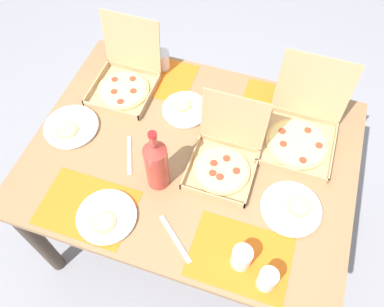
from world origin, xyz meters
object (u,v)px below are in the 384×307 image
object	(u,v)px
pizza_box_edge_far	(125,80)
pizza_box_corner_right	(224,159)
plate_far_left	(292,209)
cup_clear_left	(242,257)
cup_red	(162,60)
soda_bottle	(156,164)
plate_middle	(106,217)
pizza_box_center	(301,131)
cup_clear_right	(267,279)
plate_far_right	(71,127)
plate_near_right	(185,109)

from	to	relation	value
pizza_box_edge_far	pizza_box_corner_right	bearing A→B (deg)	-26.17
plate_far_left	cup_clear_left	size ratio (longest dim) A/B	2.41
cup_red	soda_bottle	bearing A→B (deg)	-70.40
pizza_box_edge_far	plate_middle	bearing A→B (deg)	-72.65
pizza_box_center	plate_far_left	size ratio (longest dim) A/B	1.46
plate_middle	soda_bottle	distance (m)	0.28
cup_clear_right	soda_bottle	bearing A→B (deg)	152.16
plate_far_right	cup_clear_right	world-z (taller)	cup_clear_right
plate_middle	soda_bottle	xyz separation A→B (m)	(0.13, 0.22, 0.12)
soda_bottle	cup_clear_right	bearing A→B (deg)	-27.84
pizza_box_center	cup_clear_right	distance (m)	0.65
pizza_box_corner_right	cup_clear_right	world-z (taller)	pizza_box_corner_right
plate_far_left	plate_far_right	distance (m)	0.99
plate_far_right	soda_bottle	xyz separation A→B (m)	(0.46, -0.12, 0.12)
pizza_box_corner_right	cup_red	bearing A→B (deg)	134.38
pizza_box_center	soda_bottle	world-z (taller)	pizza_box_center
cup_red	cup_clear_left	size ratio (longest dim) A/B	0.94
pizza_box_edge_far	cup_red	size ratio (longest dim) A/B	3.37
cup_clear_right	cup_clear_left	distance (m)	0.11
plate_far_right	cup_clear_left	xyz separation A→B (m)	(0.85, -0.34, 0.04)
plate_middle	cup_clear_left	distance (m)	0.52
soda_bottle	cup_clear_left	xyz separation A→B (m)	(0.39, -0.22, -0.08)
pizza_box_corner_right	pizza_box_edge_far	distance (m)	0.62
pizza_box_corner_right	cup_red	world-z (taller)	pizza_box_corner_right
pizza_box_corner_right	plate_far_right	size ratio (longest dim) A/B	1.26
plate_near_right	soda_bottle	bearing A→B (deg)	-87.13
plate_middle	soda_bottle	world-z (taller)	soda_bottle
plate_far_left	cup_clear_left	world-z (taller)	cup_clear_left
pizza_box_center	soda_bottle	size ratio (longest dim) A/B	1.06
pizza_box_center	cup_red	size ratio (longest dim) A/B	3.73
pizza_box_corner_right	plate_middle	world-z (taller)	pizza_box_corner_right
pizza_box_center	cup_clear_left	distance (m)	0.61
pizza_box_center	plate_far_right	bearing A→B (deg)	-164.41
pizza_box_center	pizza_box_edge_far	size ratio (longest dim) A/B	1.11
pizza_box_center	soda_bottle	xyz separation A→B (m)	(-0.49, -0.39, 0.08)
plate_far_right	pizza_box_center	bearing A→B (deg)	15.59
cup_clear_right	pizza_box_center	bearing A→B (deg)	90.16
plate_near_right	pizza_box_corner_right	bearing A→B (deg)	-42.53
pizza_box_center	plate_middle	xyz separation A→B (m)	(-0.62, -0.60, -0.04)
plate_far_right	cup_red	xyz separation A→B (m)	(0.24, 0.48, 0.04)
cup_red	plate_far_left	bearing A→B (deg)	-36.84
soda_bottle	cup_clear_left	world-z (taller)	soda_bottle
plate_far_left	soda_bottle	bearing A→B (deg)	-175.36
pizza_box_center	plate_near_right	bearing A→B (deg)	-178.68
pizza_box_corner_right	plate_near_right	size ratio (longest dim) A/B	1.44
cup_clear_right	cup_red	bearing A→B (deg)	129.48
cup_red	pizza_box_edge_far	bearing A→B (deg)	-123.16
plate_near_right	plate_middle	world-z (taller)	same
plate_near_right	cup_clear_right	xyz separation A→B (m)	(0.51, -0.64, 0.04)
plate_near_right	cup_clear_left	distance (m)	0.72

